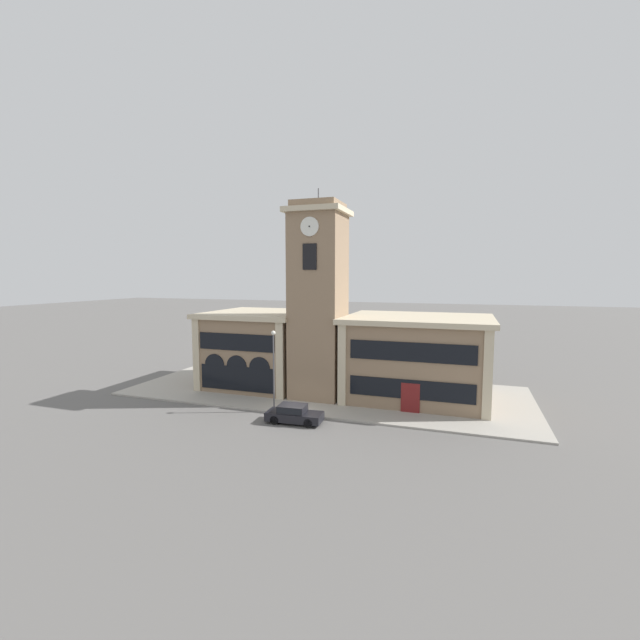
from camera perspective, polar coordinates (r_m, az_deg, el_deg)
The scene contains 7 objects.
ground_plane at distance 35.05m, azimuth -3.31°, elevation -12.63°, with size 300.00×300.00×0.00m, color #605E5B.
sidewalk_kerb at distance 41.83m, azimuth 0.65°, elevation -9.44°, with size 37.46×15.13×0.15m.
clock_tower at distance 38.62m, azimuth -0.21°, elevation 2.50°, with size 5.15×5.15×18.82m.
town_hall_left_wing at distance 44.37m, azimuth -7.96°, elevation -3.70°, with size 10.07×10.39×7.52m.
town_hall_right_wing at distance 39.91m, azimuth 12.87°, elevation -4.87°, with size 12.90×10.39×7.52m.
parked_car_near at distance 33.31m, azimuth -3.53°, elevation -12.32°, with size 4.37×2.00×1.38m.
street_lamp at distance 35.03m, azimuth -6.21°, elevation -5.23°, with size 0.36×0.36×6.59m.
Camera 1 is at (12.60, -30.77, 11.10)m, focal length 24.00 mm.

